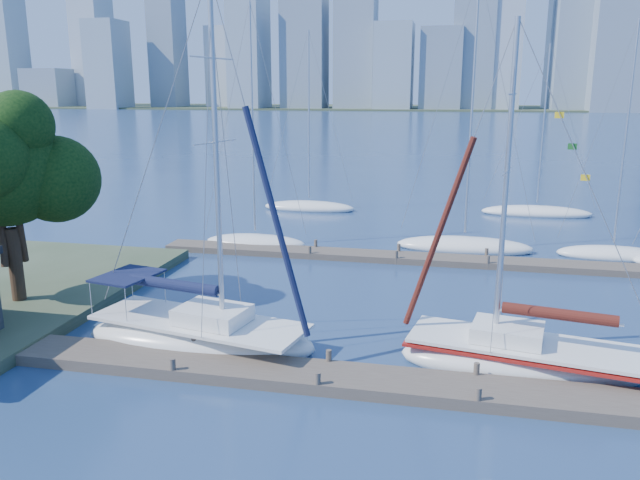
# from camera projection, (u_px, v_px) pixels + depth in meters

# --- Properties ---
(ground) EXTENTS (700.00, 700.00, 0.00)m
(ground) POSITION_uv_depth(u_px,v_px,m) (323.00, 383.00, 20.93)
(ground) COLOR navy
(ground) RESTS_ON ground
(near_dock) EXTENTS (26.00, 2.00, 0.40)m
(near_dock) POSITION_uv_depth(u_px,v_px,m) (323.00, 377.00, 20.88)
(near_dock) COLOR #4F433A
(near_dock) RESTS_ON ground
(far_dock) EXTENTS (30.00, 1.80, 0.36)m
(far_dock) POSITION_uv_depth(u_px,v_px,m) (415.00, 258.00, 35.68)
(far_dock) COLOR #4F433A
(far_dock) RESTS_ON ground
(far_shore) EXTENTS (800.00, 100.00, 1.50)m
(far_shore) POSITION_uv_depth(u_px,v_px,m) (449.00, 108.00, 325.00)
(far_shore) COLOR #38472D
(far_shore) RESTS_ON ground
(tree) EXTENTS (7.09, 6.48, 9.59)m
(tree) POSITION_uv_depth(u_px,v_px,m) (4.00, 165.00, 26.29)
(tree) COLOR #312316
(tree) RESTS_ON ground
(sailboat_navy) EXTENTS (9.48, 4.68, 13.96)m
(sailboat_navy) POSITION_uv_depth(u_px,v_px,m) (199.00, 321.00, 23.68)
(sailboat_navy) COLOR white
(sailboat_navy) RESTS_ON ground
(sailboat_maroon) EXTENTS (8.87, 4.25, 12.43)m
(sailboat_maroon) POSITION_uv_depth(u_px,v_px,m) (524.00, 344.00, 21.76)
(sailboat_maroon) COLOR white
(sailboat_maroon) RESTS_ON ground
(bg_boat_0) EXTENTS (6.60, 2.61, 14.92)m
(bg_boat_0) POSITION_uv_depth(u_px,v_px,m) (256.00, 241.00, 39.17)
(bg_boat_0) COLOR white
(bg_boat_0) RESTS_ON ground
(bg_boat_3) EXTENTS (8.57, 4.53, 16.54)m
(bg_boat_3) POSITION_uv_depth(u_px,v_px,m) (464.00, 245.00, 38.16)
(bg_boat_3) COLOR white
(bg_boat_3) RESTS_ON ground
(bg_boat_4) EXTENTS (6.58, 3.99, 13.65)m
(bg_boat_4) POSITION_uv_depth(u_px,v_px,m) (613.00, 253.00, 36.43)
(bg_boat_4) COLOR white
(bg_boat_4) RESTS_ON ground
(bg_boat_6) EXTENTS (7.77, 3.40, 14.39)m
(bg_boat_6) POSITION_uv_depth(u_px,v_px,m) (309.00, 207.00, 50.91)
(bg_boat_6) COLOR white
(bg_boat_6) RESTS_ON ground
(bg_boat_7) EXTENTS (8.66, 4.59, 13.27)m
(bg_boat_7) POSITION_uv_depth(u_px,v_px,m) (536.00, 212.00, 48.78)
(bg_boat_7) COLOR white
(bg_boat_7) RESTS_ON ground
(skyline) EXTENTS (504.07, 51.31, 120.56)m
(skyline) POSITION_uv_depth(u_px,v_px,m) (509.00, 29.00, 283.05)
(skyline) COLOR gray
(skyline) RESTS_ON ground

